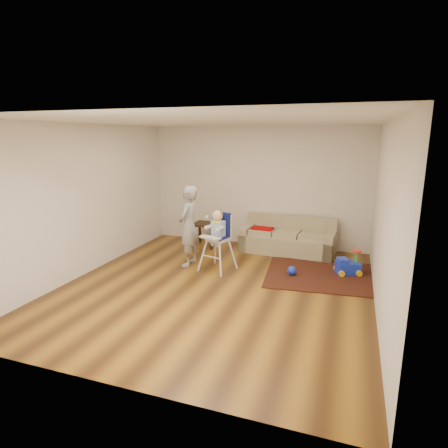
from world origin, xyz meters
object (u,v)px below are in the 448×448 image
(sofa, at_px, (287,235))
(side_table, at_px, (205,234))
(high_chair, at_px, (218,241))
(adult, at_px, (189,226))
(toy_ball, at_px, (292,271))
(ride_on_toy, at_px, (348,262))

(sofa, xyz_separation_m, side_table, (-1.87, -0.10, -0.12))
(high_chair, bearing_deg, adult, -171.69)
(sofa, relative_size, high_chair, 1.77)
(side_table, height_order, high_chair, high_chair)
(high_chair, relative_size, adult, 0.74)
(side_table, bearing_deg, high_chair, -59.77)
(toy_ball, height_order, high_chair, high_chair)
(sofa, distance_m, toy_ball, 1.45)
(high_chair, bearing_deg, side_table, 136.15)
(high_chair, bearing_deg, ride_on_toy, 28.72)
(ride_on_toy, relative_size, adult, 0.29)
(side_table, xyz_separation_m, toy_ball, (2.20, -1.28, -0.17))
(sofa, relative_size, ride_on_toy, 4.49)
(sofa, distance_m, adult, 2.24)
(side_table, bearing_deg, adult, -81.69)
(high_chair, xyz_separation_m, adult, (-0.63, 0.08, 0.23))
(high_chair, bearing_deg, sofa, 70.93)
(sofa, relative_size, toy_ball, 12.42)
(ride_on_toy, bearing_deg, high_chair, 171.58)
(toy_ball, bearing_deg, sofa, 103.50)
(sofa, bearing_deg, ride_on_toy, -33.22)
(side_table, distance_m, toy_ball, 2.55)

